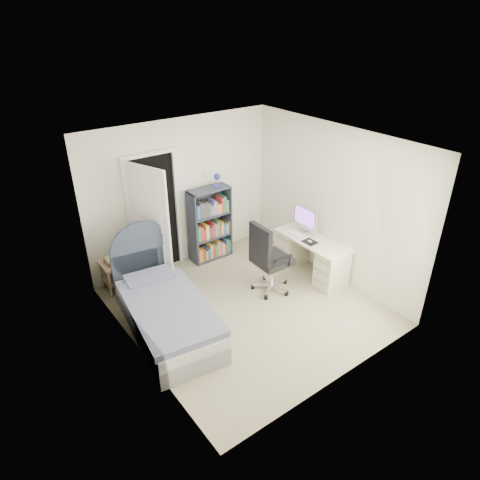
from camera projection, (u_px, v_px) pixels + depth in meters
room_shell at (247, 233)px, 5.87m from camera, size 3.50×3.70×2.60m
door at (151, 222)px, 6.67m from camera, size 0.92×0.79×2.06m
bed at (165, 311)px, 5.91m from camera, size 1.22×2.15×1.26m
nightstand at (114, 269)px, 6.69m from camera, size 0.39×0.39×0.58m
floor_lamp at (155, 248)px, 6.80m from camera, size 0.22×0.22×1.51m
bookcase at (210, 227)px, 7.48m from camera, size 0.74×0.32×1.56m
desk at (311, 254)px, 7.12m from camera, size 0.53×1.34×1.10m
office_chair at (267, 256)px, 6.51m from camera, size 0.61×0.62×1.19m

